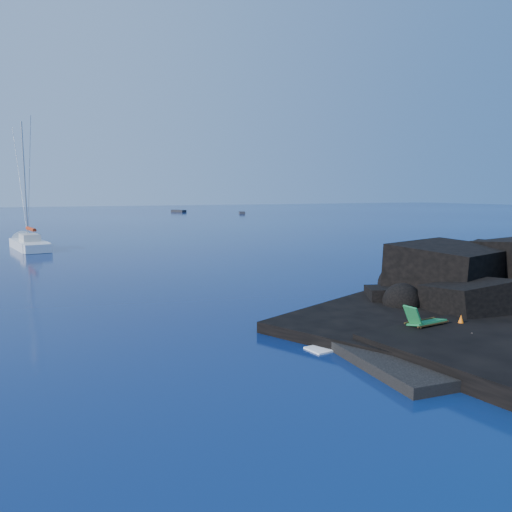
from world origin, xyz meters
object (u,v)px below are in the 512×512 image
(deck_chair, at_px, (427,316))
(sunbather, at_px, (463,338))
(distant_boat_a, at_px, (179,212))
(sailboat, at_px, (29,249))
(marker_cone, at_px, (461,322))
(distant_boat_b, at_px, (242,214))

(deck_chair, distance_m, sunbather, 1.66)
(deck_chair, distance_m, distant_boat_a, 126.89)
(sailboat, bearing_deg, sunbather, -81.55)
(marker_cone, relative_size, distant_boat_a, 0.12)
(deck_chair, distance_m, marker_cone, 1.45)
(sunbather, relative_size, distant_boat_b, 0.40)
(sunbather, xyz_separation_m, distant_boat_a, (29.50, 124.97, -0.52))
(marker_cone, height_order, distant_boat_a, marker_cone)
(deck_chair, relative_size, distant_boat_a, 0.34)
(sunbather, bearing_deg, distant_boat_b, 65.72)
(deck_chair, bearing_deg, distant_boat_b, 64.31)
(deck_chair, height_order, marker_cone, deck_chair)
(marker_cone, bearing_deg, distant_boat_a, 77.14)
(sailboat, xyz_separation_m, sunbather, (12.27, -41.95, 0.52))
(distant_boat_b, bearing_deg, marker_cone, -89.54)
(marker_cone, height_order, distant_boat_b, marker_cone)
(sunbather, bearing_deg, distant_boat_a, 73.41)
(distant_boat_b, bearing_deg, sailboat, -108.21)
(sailboat, xyz_separation_m, deck_chair, (12.15, -40.35, 0.95))
(sailboat, bearing_deg, deck_chair, -81.10)
(distant_boat_a, bearing_deg, deck_chair, -124.94)
(distant_boat_a, bearing_deg, distant_boat_b, -78.36)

